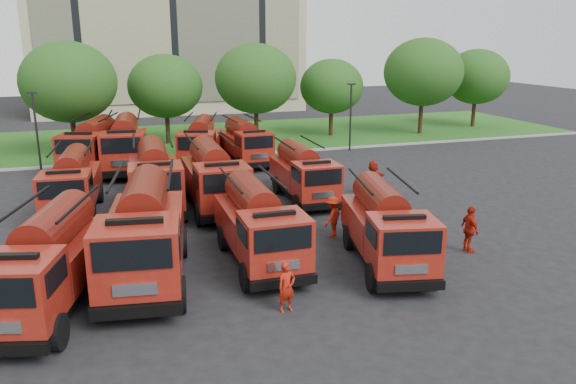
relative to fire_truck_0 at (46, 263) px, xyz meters
name	(u,v)px	position (x,y,z in m)	size (l,w,h in m)	color
ground	(257,242)	(7.90, 3.78, -1.59)	(140.00, 140.00, 0.00)	black
lawn	(178,139)	(7.90, 29.78, -1.53)	(70.00, 16.00, 0.12)	#275316
curb	(193,158)	(7.90, 21.68, -1.52)	(70.00, 0.30, 0.14)	gray
apartment_building	(165,1)	(9.90, 51.72, 10.91)	(30.00, 14.18, 25.00)	#BAB08A
tree_2	(69,82)	(-0.10, 25.28, 3.77)	(6.72, 6.72, 8.22)	#382314
tree_3	(165,86)	(6.90, 27.78, 3.10)	(5.88, 5.88, 7.19)	#382314
tree_4	(256,79)	(13.90, 26.28, 3.63)	(6.55, 6.55, 8.01)	#382314
tree_5	(332,86)	(20.90, 27.28, 2.76)	(5.46, 5.46, 6.68)	#382314
tree_6	(423,72)	(28.90, 25.78, 3.90)	(6.89, 6.89, 8.42)	#382314
tree_7	(477,77)	(35.90, 27.78, 3.23)	(6.05, 6.05, 7.39)	#382314
lamp_post_0	(36,127)	(-2.10, 20.98, 1.31)	(0.60, 0.25, 5.11)	black
lamp_post_1	(351,113)	(19.90, 20.98, 1.31)	(0.60, 0.25, 5.11)	black
fire_truck_0	(46,263)	(0.00, 0.00, 0.00)	(4.13, 7.30, 3.15)	black
fire_truck_1	(144,233)	(3.14, 1.42, 0.18)	(3.76, 8.00, 3.50)	black
fire_truck_2	(258,224)	(7.41, 1.70, -0.06)	(2.52, 6.69, 3.03)	black
fire_truck_3	(386,226)	(11.97, 0.02, -0.08)	(3.60, 6.88, 2.98)	black
fire_truck_4	(72,183)	(0.35, 10.61, -0.08)	(2.85, 6.76, 3.00)	black
fire_truck_5	(155,177)	(4.29, 10.17, 0.05)	(2.93, 7.28, 3.26)	black
fire_truck_6	(214,177)	(7.12, 9.22, 0.05)	(2.72, 7.19, 3.25)	black
fire_truck_7	(303,173)	(11.96, 9.33, -0.14)	(2.46, 6.37, 2.88)	black
fire_truck_8	(92,145)	(1.20, 20.23, 0.05)	(4.36, 7.54, 3.25)	black
fire_truck_9	(125,144)	(3.25, 19.34, 0.14)	(3.33, 7.77, 3.44)	black
fire_truck_10	(201,143)	(8.15, 19.39, -0.02)	(4.10, 7.21, 3.11)	black
fire_truck_11	(245,142)	(11.19, 19.11, -0.11)	(2.58, 6.53, 2.93)	black
firefighter_0	(287,311)	(7.17, -2.55, -1.59)	(0.61, 0.45, 1.67)	#A31B0C
firefighter_1	(164,313)	(3.44, -1.46, -1.59)	(0.73, 0.40, 1.49)	#A31B0C
firefighter_2	(468,252)	(15.77, 0.03, -1.59)	(1.14, 0.65, 1.94)	#A31B0C
firefighter_3	(332,236)	(11.23, 3.47, -1.59)	(1.17, 0.60, 1.81)	#A31B0C
firefighter_4	(137,261)	(2.88, 3.25, -1.59)	(0.93, 0.61, 1.90)	black
firefighter_5	(372,195)	(15.86, 8.96, -1.59)	(1.79, 0.77, 1.93)	#A31B0C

